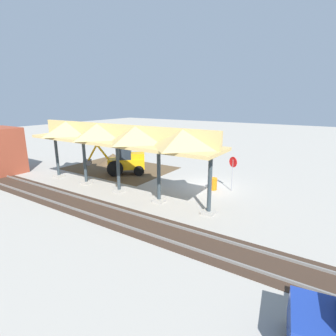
% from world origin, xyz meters
% --- Properties ---
extents(ground_plane, '(120.00, 120.00, 0.00)m').
position_xyz_m(ground_plane, '(0.00, 0.00, 0.00)').
color(ground_plane, '#9E998E').
extents(dirt_work_zone, '(9.98, 7.00, 0.01)m').
position_xyz_m(dirt_work_zone, '(9.67, -0.56, 0.00)').
color(dirt_work_zone, brown).
rests_on(dirt_work_zone, ground).
extents(platform_canopy, '(15.33, 3.20, 4.90)m').
position_xyz_m(platform_canopy, '(4.94, 4.55, 4.16)').
color(platform_canopy, '#9E998E').
rests_on(platform_canopy, ground).
extents(rail_tracks, '(60.00, 2.58, 0.15)m').
position_xyz_m(rail_tracks, '(0.00, 7.75, 0.03)').
color(rail_tracks, slate).
rests_on(rail_tracks, ground).
extents(stop_sign, '(0.69, 0.38, 2.55)m').
position_xyz_m(stop_sign, '(-1.83, -0.15, 1.85)').
color(stop_sign, gray).
rests_on(stop_sign, ground).
extents(backhoe, '(4.89, 4.18, 2.82)m').
position_xyz_m(backhoe, '(7.80, 0.71, 1.26)').
color(backhoe, orange).
rests_on(backhoe, ground).
extents(dirt_mound, '(5.84, 5.84, 2.11)m').
position_xyz_m(dirt_mound, '(11.66, -1.73, 0.00)').
color(dirt_mound, brown).
rests_on(dirt_mound, ground).
extents(traffic_barrel, '(0.56, 0.56, 0.90)m').
position_xyz_m(traffic_barrel, '(-0.59, 0.35, 0.45)').
color(traffic_barrel, orange).
rests_on(traffic_barrel, ground).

